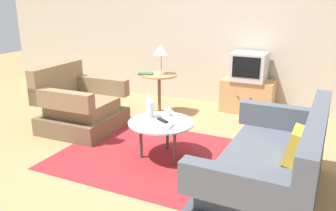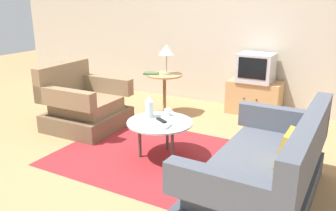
# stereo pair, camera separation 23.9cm
# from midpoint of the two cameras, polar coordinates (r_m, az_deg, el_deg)

# --- Properties ---
(ground_plane) EXTENTS (16.00, 16.00, 0.00)m
(ground_plane) POSITION_cam_midpoint_polar(r_m,az_deg,el_deg) (4.13, -1.34, -7.99)
(ground_plane) COLOR #AD7F51
(back_wall) EXTENTS (9.00, 0.12, 2.70)m
(back_wall) POSITION_cam_midpoint_polar(r_m,az_deg,el_deg) (5.95, 10.57, 13.03)
(back_wall) COLOR #BCB29E
(back_wall) RESTS_ON ground
(area_rug) EXTENTS (2.35, 1.76, 0.00)m
(area_rug) POSITION_cam_midpoint_polar(r_m,az_deg,el_deg) (4.06, 0.39, -8.44)
(area_rug) COLOR maroon
(area_rug) RESTS_ON ground
(armchair) EXTENTS (0.96, 0.99, 0.88)m
(armchair) POSITION_cam_midpoint_polar(r_m,az_deg,el_deg) (4.98, -12.34, -0.17)
(armchair) COLOR brown
(armchair) RESTS_ON ground
(couch) EXTENTS (0.93, 1.77, 0.87)m
(couch) POSITION_cam_midpoint_polar(r_m,az_deg,el_deg) (3.21, 17.65, -10.83)
(couch) COLOR #3E424B
(couch) RESTS_ON ground
(coffee_table) EXTENTS (0.74, 0.74, 0.43)m
(coffee_table) POSITION_cam_midpoint_polar(r_m,az_deg,el_deg) (3.90, 0.40, -3.21)
(coffee_table) COLOR #B2C6C1
(coffee_table) RESTS_ON ground
(side_table) EXTENTS (0.55, 0.55, 0.64)m
(side_table) POSITION_cam_midpoint_polar(r_m,az_deg,el_deg) (5.36, 0.70, 3.30)
(side_table) COLOR tan
(side_table) RESTS_ON ground
(tv_stand) EXTENTS (0.81, 0.45, 0.52)m
(tv_stand) POSITION_cam_midpoint_polar(r_m,az_deg,el_deg) (5.66, 15.13, 1.29)
(tv_stand) COLOR tan
(tv_stand) RESTS_ON ground
(television) EXTENTS (0.52, 0.46, 0.43)m
(television) POSITION_cam_midpoint_polar(r_m,az_deg,el_deg) (5.53, 15.46, 6.01)
(television) COLOR #B7B7BC
(television) RESTS_ON tv_stand
(table_lamp) EXTENTS (0.25, 0.25, 0.45)m
(table_lamp) POSITION_cam_midpoint_polar(r_m,az_deg,el_deg) (5.27, 1.06, 8.98)
(table_lamp) COLOR #9E937A
(table_lamp) RESTS_ON side_table
(vase) EXTENTS (0.10, 0.10, 0.27)m
(vase) POSITION_cam_midpoint_polar(r_m,az_deg,el_deg) (4.00, -1.37, -0.16)
(vase) COLOR white
(vase) RESTS_ON coffee_table
(mug) EXTENTS (0.13, 0.08, 0.08)m
(mug) POSITION_cam_midpoint_polar(r_m,az_deg,el_deg) (4.08, 1.69, -1.12)
(mug) COLOR white
(mug) RESTS_ON coffee_table
(tv_remote_dark) EXTENTS (0.17, 0.12, 0.02)m
(tv_remote_dark) POSITION_cam_midpoint_polar(r_m,az_deg,el_deg) (3.90, 0.65, -2.45)
(tv_remote_dark) COLOR black
(tv_remote_dark) RESTS_ON coffee_table
(tv_remote_silver) EXTENTS (0.05, 0.14, 0.02)m
(tv_remote_silver) POSITION_cam_midpoint_polar(r_m,az_deg,el_deg) (3.72, 1.77, -3.47)
(tv_remote_silver) COLOR #B2B2B7
(tv_remote_silver) RESTS_ON coffee_table
(book) EXTENTS (0.26, 0.22, 0.02)m
(book) POSITION_cam_midpoint_polar(r_m,az_deg,el_deg) (5.32, -1.54, 5.30)
(book) COLOR #3D663D
(book) RESTS_ON side_table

